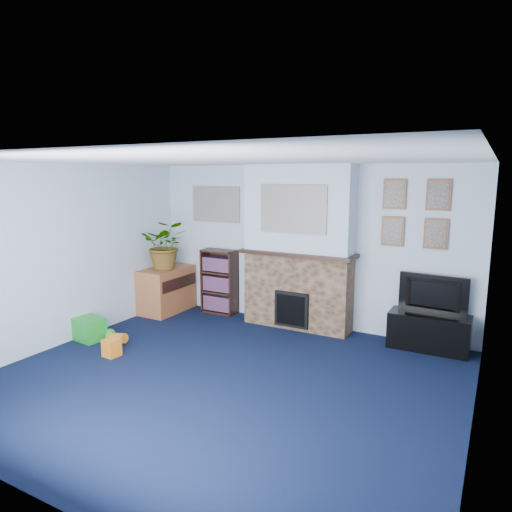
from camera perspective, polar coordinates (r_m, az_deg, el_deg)
The scene contains 26 objects.
floor at distance 5.29m, azimuth -4.00°, elevation -15.07°, with size 5.00×4.50×0.01m, color black.
ceiling at distance 4.80m, azimuth -4.36°, elevation 11.88°, with size 5.00×4.50×0.01m, color white.
wall_back at distance 6.88m, azimuth 5.98°, elevation 1.25°, with size 5.00×0.04×2.40m, color silver.
wall_front at distance 3.31m, azimuth -25.91°, elevation -9.37°, with size 5.00×0.04×2.40m, color silver.
wall_left at distance 6.58m, azimuth -22.85°, elevation 0.11°, with size 0.04×4.50×2.40m, color silver.
wall_right at distance 4.17m, azimuth 26.36°, elevation -5.54°, with size 0.04×4.50×2.40m, color silver.
chimney_breast at distance 6.69m, azimuth 5.30°, elevation 0.88°, with size 1.72×0.50×2.40m.
collage_main at distance 6.43m, azimuth 4.64°, elevation 5.87°, with size 1.00×0.03×0.68m, color gray.
collage_left at distance 7.53m, azimuth -5.02°, elevation 6.47°, with size 0.90×0.03×0.58m, color gray.
portrait_tl at distance 6.40m, azimuth 16.94°, elevation 7.43°, with size 0.30×0.03×0.40m, color brown.
portrait_tr at distance 6.31m, azimuth 21.87°, elevation 7.11°, with size 0.30×0.03×0.40m, color brown.
portrait_bl at distance 6.44m, azimuth 16.72°, elevation 2.98°, with size 0.30×0.03×0.40m, color brown.
portrait_br at distance 6.35m, azimuth 21.57°, elevation 2.61°, with size 0.30×0.03×0.40m, color brown.
tv_stand at distance 6.43m, azimuth 20.78°, elevation -8.93°, with size 1.00×0.42×0.47m, color black.
television at distance 6.31m, azimuth 21.09°, elevation -4.57°, with size 0.87×0.11×0.50m, color black.
bookshelf at distance 7.54m, azimuth -4.56°, elevation -3.36°, with size 0.58×0.28×1.05m.
sideboard at distance 7.77m, azimuth -11.10°, elevation -4.26°, with size 0.52×0.94×0.73m, color #9E5A32.
potted_plant at distance 7.55m, azimuth -11.25°, elevation 1.38°, with size 0.72×0.62×0.80m, color #26661E.
mantel_clock at distance 6.65m, azimuth 5.06°, elevation 1.14°, with size 0.11×0.07×0.15m, color gold.
mantel_candle at distance 6.53m, azimuth 7.62°, elevation 1.02°, with size 0.05×0.05×0.14m, color #B2BFC6.
mantel_teddy at distance 6.88m, azimuth 0.98°, elevation 1.43°, with size 0.14×0.14×0.14m, color slate.
mantel_can at distance 6.40m, azimuth 11.05°, elevation 0.56°, with size 0.05×0.05×0.11m, color orange.
green_crate at distance 6.78m, azimuth -20.11°, elevation -8.68°, with size 0.39×0.31×0.31m, color #198C26.
toy_ball at distance 6.69m, azimuth -17.79°, elevation -9.24°, with size 0.16×0.16×0.16m, color #198C26.
toy_block at distance 6.12m, azimuth -17.59°, elevation -10.87°, with size 0.18×0.18×0.22m, color orange.
toy_tube at distance 6.56m, azimuth -16.99°, elevation -9.78°, with size 0.14×0.14×0.29m, color orange.
Camera 1 is at (2.59, -4.03, 2.24)m, focal length 32.00 mm.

